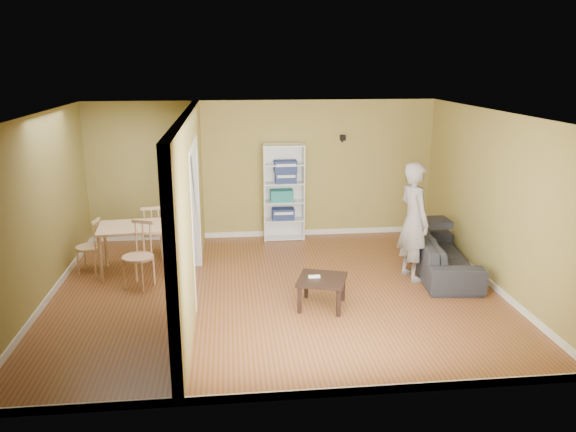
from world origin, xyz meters
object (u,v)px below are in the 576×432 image
object	(u,v)px
chair_near	(138,255)
chair_far	(152,231)
dining_table	(139,230)
bookshelf	(283,192)
coffee_table	(322,282)
chair_left	(88,246)
person	(414,211)
sofa	(442,249)

from	to	relation	value
chair_near	chair_far	distance (m)	1.34
dining_table	bookshelf	bearing A→B (deg)	31.88
bookshelf	chair_far	xyz separation A→B (m)	(-2.36, -0.86, -0.43)
coffee_table	dining_table	xyz separation A→B (m)	(-2.68, 1.65, 0.34)
coffee_table	chair_left	distance (m)	3.90
chair_near	chair_far	world-z (taller)	chair_near
person	chair_far	distance (m)	4.42
chair_far	dining_table	bearing A→B (deg)	70.94
bookshelf	chair_near	bearing A→B (deg)	-137.48
dining_table	chair_left	distance (m)	0.86
person	chair_far	size ratio (longest dim) A/B	2.28
bookshelf	coffee_table	world-z (taller)	bookshelf
person	chair_near	distance (m)	4.23
chair_left	chair_near	xyz separation A→B (m)	(0.89, -0.74, 0.06)
person	bookshelf	world-z (taller)	person
sofa	dining_table	bearing A→B (deg)	89.65
bookshelf	chair_left	distance (m)	3.62
person	coffee_table	distance (m)	1.97
person	chair_left	bearing A→B (deg)	69.35
person	coffee_table	xyz separation A→B (m)	(-1.57, -0.94, -0.72)
person	coffee_table	bearing A→B (deg)	109.01
person	coffee_table	size ratio (longest dim) A/B	3.41
chair_left	chair_near	bearing A→B (deg)	58.80
chair_far	sofa	bearing A→B (deg)	155.27
bookshelf	chair_near	xyz separation A→B (m)	(-2.40, -2.20, -0.40)
sofa	chair_near	bearing A→B (deg)	97.56
bookshelf	chair_near	distance (m)	3.28
sofa	person	bearing A→B (deg)	110.94
bookshelf	chair_far	world-z (taller)	bookshelf
sofa	dining_table	distance (m)	4.84
sofa	chair_far	xyz separation A→B (m)	(-4.69, 1.25, 0.08)
sofa	chair_near	distance (m)	4.73
bookshelf	coffee_table	bearing A→B (deg)	-86.13
bookshelf	dining_table	size ratio (longest dim) A/B	1.46
chair_left	chair_far	xyz separation A→B (m)	(0.93, 0.60, 0.03)
sofa	person	distance (m)	0.88
chair_near	bookshelf	bearing A→B (deg)	67.13
person	bookshelf	bearing A→B (deg)	26.74
dining_table	person	bearing A→B (deg)	-9.51
chair_left	bookshelf	bearing A→B (deg)	122.66
sofa	coffee_table	bearing A→B (deg)	123.47
bookshelf	chair_near	world-z (taller)	bookshelf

